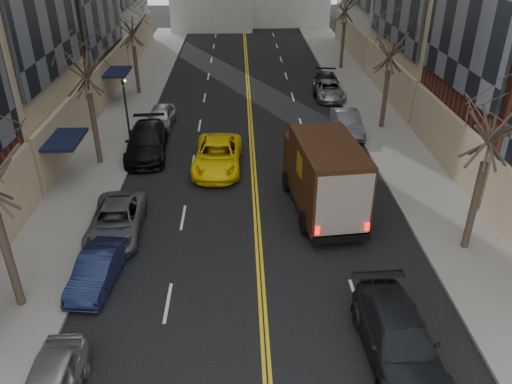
# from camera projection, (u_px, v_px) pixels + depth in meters

# --- Properties ---
(sidewalk_left) EXTENTS (4.00, 66.00, 0.15)m
(sidewalk_left) POSITION_uv_depth(u_px,v_px,m) (122.00, 120.00, 34.87)
(sidewalk_left) COLOR slate
(sidewalk_left) RESTS_ON ground
(sidewalk_right) EXTENTS (4.00, 66.00, 0.15)m
(sidewalk_right) POSITION_uv_depth(u_px,v_px,m) (377.00, 117.00, 35.40)
(sidewalk_right) COLOR slate
(sidewalk_right) RESTS_ON ground
(tree_lf_mid) EXTENTS (3.20, 3.20, 8.91)m
(tree_lf_mid) POSITION_uv_depth(u_px,v_px,m) (82.00, 49.00, 25.60)
(tree_lf_mid) COLOR #382D23
(tree_lf_mid) RESTS_ON sidewalk_left
(tree_lf_far) EXTENTS (3.20, 3.20, 8.12)m
(tree_lf_far) POSITION_uv_depth(u_px,v_px,m) (130.00, 16.00, 37.26)
(tree_lf_far) COLOR #382D23
(tree_lf_far) RESTS_ON sidewalk_left
(tree_rt_near) EXTENTS (3.20, 3.20, 8.71)m
(tree_rt_near) POSITION_uv_depth(u_px,v_px,m) (499.00, 105.00, 18.31)
(tree_rt_near) COLOR #382D23
(tree_rt_near) RESTS_ON sidewalk_right
(tree_rt_mid) EXTENTS (3.20, 3.20, 8.32)m
(tree_rt_mid) POSITION_uv_depth(u_px,v_px,m) (393.00, 35.00, 30.71)
(tree_rt_mid) COLOR #382D23
(tree_rt_mid) RESTS_ON sidewalk_right
(traffic_signal) EXTENTS (0.29, 0.26, 4.70)m
(traffic_signal) POSITION_uv_depth(u_px,v_px,m) (126.00, 106.00, 29.22)
(traffic_signal) COLOR black
(traffic_signal) RESTS_ON sidewalk_left
(ups_truck) EXTENTS (3.35, 7.09, 3.76)m
(ups_truck) POSITION_uv_depth(u_px,v_px,m) (324.00, 176.00, 23.35)
(ups_truck) COLOR black
(ups_truck) RESTS_ON ground
(observer_sedan) EXTENTS (2.34, 5.37, 1.54)m
(observer_sedan) POSITION_uv_depth(u_px,v_px,m) (399.00, 339.00, 15.80)
(observer_sedan) COLOR black
(observer_sedan) RESTS_ON ground
(taxi) EXTENTS (2.78, 5.65, 1.54)m
(taxi) POSITION_uv_depth(u_px,v_px,m) (218.00, 156.00, 28.02)
(taxi) COLOR yellow
(taxi) RESTS_ON ground
(pedestrian) EXTENTS (0.43, 0.64, 1.73)m
(pedestrian) POSITION_uv_depth(u_px,v_px,m) (306.00, 205.00, 23.02)
(pedestrian) COLOR black
(pedestrian) RESTS_ON ground
(parked_lf_b) EXTENTS (1.76, 3.98, 1.27)m
(parked_lf_b) POSITION_uv_depth(u_px,v_px,m) (97.00, 270.00, 19.15)
(parked_lf_b) COLOR #111936
(parked_lf_b) RESTS_ON ground
(parked_lf_c) EXTENTS (2.43, 4.96, 1.35)m
(parked_lf_c) POSITION_uv_depth(u_px,v_px,m) (116.00, 221.00, 22.15)
(parked_lf_c) COLOR #52555A
(parked_lf_c) RESTS_ON ground
(parked_lf_d) EXTENTS (2.74, 5.85, 1.65)m
(parked_lf_d) POSITION_uv_depth(u_px,v_px,m) (147.00, 142.00, 29.63)
(parked_lf_d) COLOR black
(parked_lf_d) RESTS_ON ground
(parked_lf_e) EXTENTS (1.85, 4.25, 1.43)m
(parked_lf_e) POSITION_uv_depth(u_px,v_px,m) (161.00, 117.00, 33.57)
(parked_lf_e) COLOR #A0A4A8
(parked_lf_e) RESTS_ON ground
(parked_rt_a) EXTENTS (1.59, 4.39, 1.44)m
(parked_rt_a) POSITION_uv_depth(u_px,v_px,m) (347.00, 123.00, 32.61)
(parked_rt_a) COLOR #4E5156
(parked_rt_a) RESTS_ON ground
(parked_rt_b) EXTENTS (2.20, 4.70, 1.30)m
(parked_rt_b) POSITION_uv_depth(u_px,v_px,m) (329.00, 90.00, 39.11)
(parked_rt_b) COLOR #989B9F
(parked_rt_b) RESTS_ON ground
(parked_rt_c) EXTENTS (2.63, 5.11, 1.42)m
(parked_rt_c) POSITION_uv_depth(u_px,v_px,m) (326.00, 83.00, 40.47)
(parked_rt_c) COLOR black
(parked_rt_c) RESTS_ON ground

